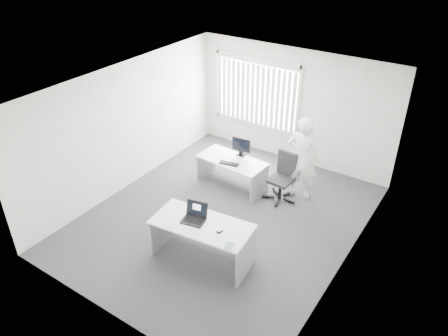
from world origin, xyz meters
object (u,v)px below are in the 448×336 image
Objects in this scene: laptop at (193,214)px; desk_near at (202,234)px; office_chair at (282,185)px; person at (302,158)px; monitor at (241,147)px; desk_far at (232,167)px.

desk_near is at bearing 2.09° from laptop.
laptop reaches higher than desk_near.
office_chair reaches higher than desk_near.
desk_near is 1.71× the size of office_chair.
person is 4.78× the size of laptop.
monitor reaches higher than desk_near.
desk_far is at bearing -108.11° from monitor.
person is (1.42, 0.52, 0.44)m from desk_far.
laptop reaches higher than office_chair.
laptop is (0.70, -2.33, 0.45)m from desk_far.
office_chair is at bearing 37.59° from person.
monitor reaches higher than desk_far.
monitor is at bearing 1.13° from person.
monitor is at bearing 81.38° from desk_far.
monitor is (-0.80, 2.57, 0.34)m from desk_near.
person reaches higher than monitor.
person reaches higher than desk_near.
person is at bearing 63.67° from laptop.
desk_near is 2.54m from office_chair.
monitor reaches higher than office_chair.
monitor is (-0.64, 2.61, -0.04)m from laptop.
laptop is at bearing 66.74° from person.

